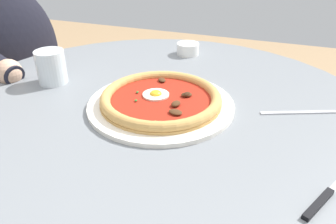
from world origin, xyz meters
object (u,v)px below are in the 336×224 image
at_px(pizza_on_plate, 161,100).
at_px(fork_utensil, 298,112).
at_px(steak_knife, 327,195).
at_px(dining_table, 156,165).
at_px(diner_person, 20,105).
at_px(cafe_chair_diner, 1,87).
at_px(water_glass, 52,69).
at_px(ramekin_capers, 188,48).

distance_m(pizza_on_plate, fork_utensil, 0.30).
bearing_deg(steak_knife, fork_utensil, -170.23).
height_order(dining_table, pizza_on_plate, pizza_on_plate).
bearing_deg(diner_person, pizza_on_plate, 70.01).
bearing_deg(fork_utensil, steak_knife, 9.77).
bearing_deg(diner_person, fork_utensil, 79.92).
relative_size(dining_table, cafe_chair_diner, 1.22).
distance_m(dining_table, pizza_on_plate, 0.17).
distance_m(water_glass, cafe_chair_diner, 0.61).
distance_m(ramekin_capers, cafe_chair_diner, 0.79).
distance_m(water_glass, ramekin_capers, 0.42).
distance_m(water_glass, fork_utensil, 0.61).
bearing_deg(water_glass, pizza_on_plate, 84.60).
bearing_deg(dining_table, pizza_on_plate, 162.41).
height_order(dining_table, cafe_chair_diner, cafe_chair_diner).
bearing_deg(cafe_chair_diner, steak_knife, 66.98).
bearing_deg(dining_table, water_glass, -99.44).
relative_size(water_glass, fork_utensil, 0.54).
bearing_deg(steak_knife, water_glass, -108.33).
xyz_separation_m(fork_utensil, diner_person, (-0.17, -0.96, -0.24)).
bearing_deg(cafe_chair_diner, ramekin_capers, 94.29).
relative_size(water_glass, ramekin_capers, 1.23).
bearing_deg(pizza_on_plate, cafe_chair_diner, -110.43).
height_order(steak_knife, fork_utensil, steak_knife).
distance_m(fork_utensil, diner_person, 1.01).
relative_size(steak_knife, diner_person, 0.16).
xyz_separation_m(pizza_on_plate, ramekin_capers, (-0.35, -0.04, 0.00)).
bearing_deg(water_glass, ramekin_capers, 140.32).
xyz_separation_m(dining_table, ramekin_capers, (-0.37, -0.04, 0.17)).
bearing_deg(cafe_chair_diner, pizza_on_plate, 69.57).
bearing_deg(diner_person, dining_table, 68.22).
xyz_separation_m(steak_knife, ramekin_capers, (-0.54, -0.38, 0.02)).
height_order(pizza_on_plate, steak_knife, pizza_on_plate).
bearing_deg(ramekin_capers, cafe_chair_diner, -85.71).
distance_m(dining_table, cafe_chair_diner, 0.85).
height_order(pizza_on_plate, cafe_chair_diner, cafe_chair_diner).
bearing_deg(fork_utensil, diner_person, -100.08).
distance_m(steak_knife, ramekin_capers, 0.66).
height_order(ramekin_capers, fork_utensil, ramekin_capers).
relative_size(pizza_on_plate, fork_utensil, 2.08).
height_order(dining_table, ramekin_capers, ramekin_capers).
bearing_deg(pizza_on_plate, ramekin_capers, -173.23).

